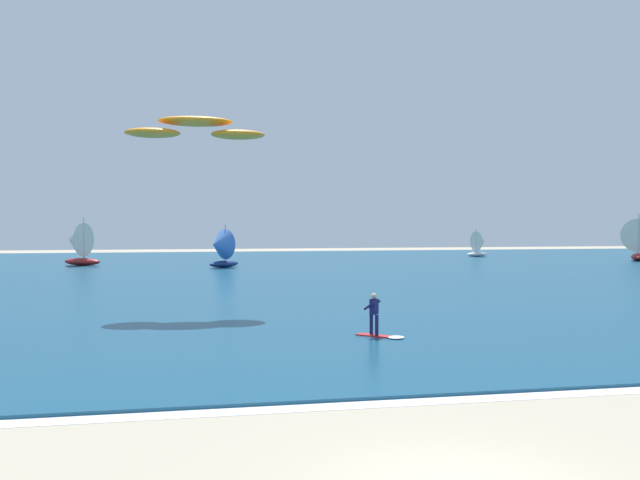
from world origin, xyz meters
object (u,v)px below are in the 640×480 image
object	(u,v)px
sailboat_anchored_offshore	(220,248)
sailboat_trailing	(77,243)
sailboat_far_left	(638,239)
kitesurfer	(378,321)
sailboat_outermost	(480,244)
kite	(196,129)

from	to	relation	value
sailboat_anchored_offshore	sailboat_trailing	bearing A→B (deg)	156.18
sailboat_anchored_offshore	sailboat_far_left	bearing A→B (deg)	4.58
kitesurfer	sailboat_anchored_offshore	size ratio (longest dim) A/B	0.42
sailboat_trailing	sailboat_far_left	bearing A→B (deg)	-2.18
sailboat_far_left	kitesurfer	bearing A→B (deg)	-134.46
sailboat_far_left	sailboat_anchored_offshore	size ratio (longest dim) A/B	1.30
sailboat_far_left	sailboat_outermost	world-z (taller)	sailboat_far_left
kitesurfer	kite	bearing A→B (deg)	125.59
kitesurfer	sailboat_anchored_offshore	world-z (taller)	sailboat_anchored_offshore
kite	sailboat_far_left	bearing A→B (deg)	35.15
kitesurfer	sailboat_outermost	size ratio (longest dim) A/B	0.48
kite	sailboat_outermost	size ratio (longest dim) A/B	1.86
sailboat_outermost	sailboat_trailing	bearing A→B (deg)	-168.68
kitesurfer	sailboat_far_left	distance (m)	65.10
kite	sailboat_anchored_offshore	xyz separation A→B (m)	(2.61, 32.91, -7.17)
kitesurfer	sailboat_outermost	distance (m)	66.49
kitesurfer	kite	xyz separation A→B (m)	(-6.84, 9.55, 8.54)
sailboat_trailing	sailboat_anchored_offshore	bearing A→B (deg)	-23.82
kite	sailboat_outermost	distance (m)	62.54
kite	sailboat_outermost	xyz separation A→B (m)	(37.75, 49.30, -7.41)
sailboat_trailing	sailboat_outermost	size ratio (longest dim) A/B	1.33
sailboat_anchored_offshore	sailboat_outermost	bearing A→B (deg)	25.01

